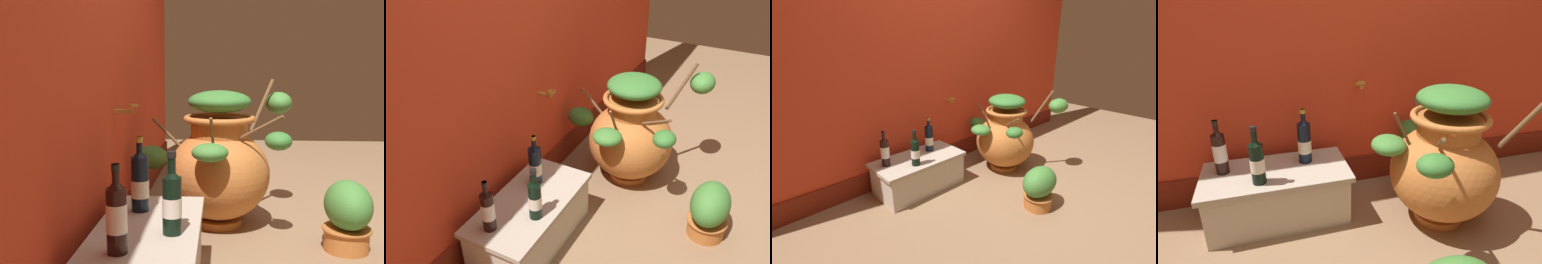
# 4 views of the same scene
# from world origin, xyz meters

# --- Properties ---
(ground_plane) EXTENTS (7.00, 7.00, 0.00)m
(ground_plane) POSITION_xyz_m (0.00, 0.00, 0.00)
(ground_plane) COLOR #896B4C
(terracotta_urn) EXTENTS (0.86, 0.96, 0.86)m
(terracotta_urn) POSITION_xyz_m (0.37, 0.56, 0.38)
(terracotta_urn) COLOR #C17033
(terracotta_urn) RESTS_ON ground_plane
(stone_ledge) EXTENTS (0.82, 0.42, 0.31)m
(stone_ledge) POSITION_xyz_m (-0.53, 0.84, 0.17)
(stone_ledge) COLOR beige
(stone_ledge) RESTS_ON ground_plane
(wine_bottle_left) EXTENTS (0.07, 0.07, 0.31)m
(wine_bottle_left) POSITION_xyz_m (-0.82, 0.90, 0.45)
(wine_bottle_left) COLOR black
(wine_bottle_left) RESTS_ON stone_ledge
(wine_bottle_middle) EXTENTS (0.08, 0.08, 0.33)m
(wine_bottle_middle) POSITION_xyz_m (-0.36, 0.90, 0.45)
(wine_bottle_middle) COLOR black
(wine_bottle_middle) RESTS_ON stone_ledge
(wine_bottle_right) EXTENTS (0.07, 0.07, 0.32)m
(wine_bottle_right) POSITION_xyz_m (-0.63, 0.73, 0.44)
(wine_bottle_right) COLOR black
(wine_bottle_right) RESTS_ON stone_ledge
(potted_shrub) EXTENTS (0.34, 0.25, 0.37)m
(potted_shrub) POSITION_xyz_m (0.02, -0.10, 0.19)
(potted_shrub) COLOR #C17033
(potted_shrub) RESTS_ON ground_plane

